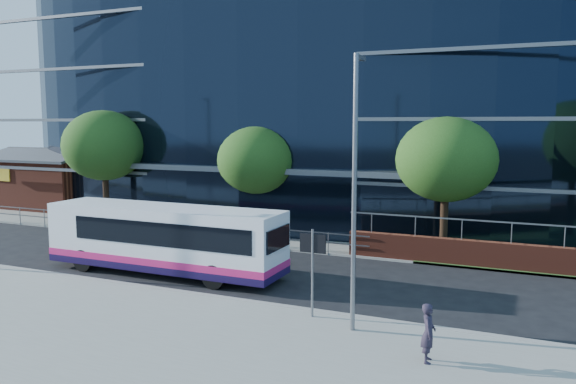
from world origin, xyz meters
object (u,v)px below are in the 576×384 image
at_px(street_sign, 313,254).
at_px(tree_far_b, 257,160).
at_px(city_bus, 166,239).
at_px(tree_far_c, 446,160).
at_px(streetlight_east, 355,185).
at_px(tree_far_a, 104,146).
at_px(pedestrian, 428,333).
at_px(brick_pavilion, 53,181).

relative_size(street_sign, tree_far_b, 0.46).
relative_size(tree_far_b, city_bus, 0.58).
bearing_deg(tree_far_c, streetlight_east, -95.11).
height_order(tree_far_a, pedestrian, tree_far_a).
relative_size(tree_far_a, streetlight_east, 0.87).
relative_size(streetlight_east, city_bus, 0.77).
xyz_separation_m(tree_far_a, streetlight_east, (19.00, -11.17, -0.42)).
xyz_separation_m(tree_far_c, city_bus, (-10.03, -7.80, -3.05)).
bearing_deg(streetlight_east, city_bus, 159.50).
height_order(street_sign, pedestrian, street_sign).
bearing_deg(pedestrian, brick_pavilion, 51.97).
height_order(city_bus, pedestrian, city_bus).
distance_m(tree_far_a, pedestrian, 25.15).
distance_m(brick_pavilion, streetlight_east, 32.19).
height_order(brick_pavilion, pedestrian, brick_pavilion).
distance_m(streetlight_east, city_bus, 10.09).
bearing_deg(brick_pavilion, tree_far_b, -11.88).
bearing_deg(tree_far_b, pedestrian, -48.87).
xyz_separation_m(street_sign, city_bus, (-7.53, 2.79, -0.66)).
bearing_deg(tree_far_a, brick_pavilion, 153.45).
xyz_separation_m(tree_far_c, streetlight_east, (-1.00, -11.17, -0.10)).
height_order(brick_pavilion, tree_far_a, tree_far_a).
xyz_separation_m(city_bus, pedestrian, (11.45, -4.78, -0.57)).
distance_m(tree_far_c, pedestrian, 13.16).
bearing_deg(tree_far_c, city_bus, -142.15).
xyz_separation_m(brick_pavilion, street_sign, (26.50, -15.09, 0.21)).
distance_m(tree_far_c, streetlight_east, 11.22).
height_order(street_sign, tree_far_c, tree_far_c).
distance_m(brick_pavilion, tree_far_c, 29.46).
bearing_deg(city_bus, tree_far_c, 37.97).
relative_size(city_bus, pedestrian, 6.78).
relative_size(brick_pavilion, tree_far_c, 1.32).
distance_m(tree_far_c, city_bus, 13.07).
height_order(tree_far_c, city_bus, tree_far_c).
bearing_deg(city_bus, tree_far_b, 89.89).
height_order(brick_pavilion, tree_far_b, tree_far_b).
height_order(brick_pavilion, tree_far_c, tree_far_c).
relative_size(brick_pavilion, tree_far_b, 1.42).
bearing_deg(tree_far_c, street_sign, -103.29).
xyz_separation_m(tree_far_b, tree_far_c, (10.00, -0.50, 0.33)).
xyz_separation_m(brick_pavilion, streetlight_east, (28.00, -15.67, 2.50)).
bearing_deg(pedestrian, tree_far_b, 32.40).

